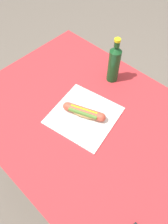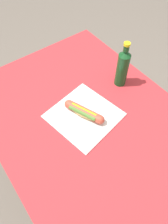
{
  "view_description": "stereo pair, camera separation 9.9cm",
  "coord_description": "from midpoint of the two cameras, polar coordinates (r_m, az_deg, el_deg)",
  "views": [
    {
      "loc": [
        -0.34,
        0.43,
        1.61
      ],
      "look_at": [
        0.06,
        0.01,
        0.8
      ],
      "focal_mm": 33.93,
      "sensor_mm": 36.0,
      "label": 1
    },
    {
      "loc": [
        -0.4,
        0.35,
        1.61
      ],
      "look_at": [
        0.06,
        0.01,
        0.8
      ],
      "focal_mm": 33.93,
      "sensor_mm": 36.0,
      "label": 2
    }
  ],
  "objects": [
    {
      "name": "soda_bottle",
      "position": [
        1.1,
        12.96,
        11.53
      ],
      "size": [
        0.06,
        0.06,
        0.25
      ],
      "color": "#14471E",
      "rests_on": "dining_table"
    },
    {
      "name": "ground_plane",
      "position": [
        1.7,
        3.33,
        -17.44
      ],
      "size": [
        6.0,
        6.0,
        0.0
      ],
      "primitive_type": "plane",
      "color": "#6B6056",
      "rests_on": "ground"
    },
    {
      "name": "paper_wrapper",
      "position": [
        1.01,
        2.79,
        -1.08
      ],
      "size": [
        0.34,
        0.34,
        0.01
      ],
      "primitive_type": "cube",
      "rotation": [
        0.0,
        0.0,
        0.18
      ],
      "color": "silver",
      "rests_on": "dining_table"
    },
    {
      "name": "hot_dog",
      "position": [
        0.99,
        2.83,
        -0.21
      ],
      "size": [
        0.2,
        0.11,
        0.05
      ],
      "color": "tan",
      "rests_on": "paper_wrapper"
    },
    {
      "name": "dining_table",
      "position": [
        1.11,
        4.89,
        -7.08
      ],
      "size": [
        1.25,
        0.86,
        0.77
      ],
      "color": "brown",
      "rests_on": "ground"
    }
  ]
}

